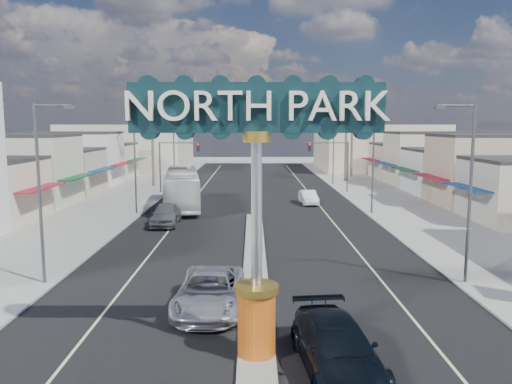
{
  "coord_description": "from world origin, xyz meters",
  "views": [
    {
      "loc": [
        -0.12,
        -14.27,
        7.97
      ],
      "look_at": [
        0.04,
        12.05,
        4.42
      ],
      "focal_mm": 35.0,
      "sensor_mm": 36.0,
      "label": 1
    }
  ],
  "objects_px": {
    "streetlight_l_far": "(175,147)",
    "suv_left": "(210,291)",
    "streetlight_r_mid": "(371,158)",
    "streetlight_l_near": "(42,185)",
    "traffic_signal_right": "(332,157)",
    "car_parked_right": "(308,197)",
    "traffic_signal_left": "(175,157)",
    "palm_right_mid": "(347,106)",
    "palm_left_far": "(151,97)",
    "streetlight_l_mid": "(137,158)",
    "suv_right": "(337,347)",
    "streetlight_r_far": "(332,147)",
    "gateway_sign": "(257,187)",
    "streetlight_r_near": "(467,184)",
    "palm_right_far": "(353,95)",
    "car_parked_left": "(166,214)",
    "city_bus": "(182,188)"
  },
  "relations": [
    {
      "from": "streetlight_r_near",
      "to": "car_parked_right",
      "type": "distance_m",
      "value": 26.51
    },
    {
      "from": "palm_left_far",
      "to": "streetlight_l_mid",
      "type": "bearing_deg",
      "value": -82.69
    },
    {
      "from": "palm_right_mid",
      "to": "streetlight_r_mid",
      "type": "bearing_deg",
      "value": -95.64
    },
    {
      "from": "traffic_signal_left",
      "to": "palm_right_mid",
      "type": "bearing_deg",
      "value": 28.42
    },
    {
      "from": "suv_right",
      "to": "palm_right_far",
      "type": "bearing_deg",
      "value": 72.76
    },
    {
      "from": "streetlight_l_near",
      "to": "palm_right_mid",
      "type": "relative_size",
      "value": 0.74
    },
    {
      "from": "gateway_sign",
      "to": "streetlight_r_far",
      "type": "height_order",
      "value": "gateway_sign"
    },
    {
      "from": "car_parked_right",
      "to": "streetlight_l_far",
      "type": "bearing_deg",
      "value": 130.23
    },
    {
      "from": "gateway_sign",
      "to": "suv_right",
      "type": "xyz_separation_m",
      "value": [
        2.59,
        -0.95,
        -5.1
      ]
    },
    {
      "from": "streetlight_r_mid",
      "to": "streetlight_r_near",
      "type": "bearing_deg",
      "value": -90.0
    },
    {
      "from": "streetlight_r_near",
      "to": "palm_right_far",
      "type": "xyz_separation_m",
      "value": [
        4.57,
        52.0,
        7.32
      ]
    },
    {
      "from": "palm_left_far",
      "to": "palm_right_far",
      "type": "relative_size",
      "value": 0.93
    },
    {
      "from": "streetlight_l_mid",
      "to": "palm_right_far",
      "type": "distance_m",
      "value": 41.53
    },
    {
      "from": "streetlight_l_near",
      "to": "streetlight_l_mid",
      "type": "distance_m",
      "value": 20.0
    },
    {
      "from": "streetlight_r_far",
      "to": "palm_left_far",
      "type": "height_order",
      "value": "palm_left_far"
    },
    {
      "from": "streetlight_r_far",
      "to": "palm_right_mid",
      "type": "bearing_deg",
      "value": 57.31
    },
    {
      "from": "streetlight_r_far",
      "to": "streetlight_l_mid",
      "type": "bearing_deg",
      "value": -133.48
    },
    {
      "from": "palm_right_far",
      "to": "gateway_sign",
      "type": "bearing_deg",
      "value": -104.03
    },
    {
      "from": "streetlight_r_far",
      "to": "city_bus",
      "type": "relative_size",
      "value": 0.67
    },
    {
      "from": "streetlight_r_mid",
      "to": "suv_right",
      "type": "relative_size",
      "value": 1.58
    },
    {
      "from": "gateway_sign",
      "to": "suv_right",
      "type": "relative_size",
      "value": 1.6
    },
    {
      "from": "traffic_signal_right",
      "to": "car_parked_right",
      "type": "height_order",
      "value": "traffic_signal_right"
    },
    {
      "from": "traffic_signal_left",
      "to": "palm_left_far",
      "type": "xyz_separation_m",
      "value": [
        -3.82,
        6.01,
        7.22
      ]
    },
    {
      "from": "streetlight_r_far",
      "to": "palm_left_far",
      "type": "xyz_separation_m",
      "value": [
        -23.43,
        -2.0,
        6.43
      ]
    },
    {
      "from": "suv_right",
      "to": "car_parked_right",
      "type": "xyz_separation_m",
      "value": [
        2.91,
        34.65,
        -0.13
      ]
    },
    {
      "from": "streetlight_l_mid",
      "to": "suv_right",
      "type": "xyz_separation_m",
      "value": [
        13.02,
        -28.97,
        -4.24
      ]
    },
    {
      "from": "streetlight_l_far",
      "to": "palm_right_far",
      "type": "relative_size",
      "value": 0.64
    },
    {
      "from": "palm_left_far",
      "to": "streetlight_l_far",
      "type": "bearing_deg",
      "value": 37.92
    },
    {
      "from": "traffic_signal_left",
      "to": "car_parked_right",
      "type": "height_order",
      "value": "traffic_signal_left"
    },
    {
      "from": "streetlight_l_mid",
      "to": "car_parked_right",
      "type": "height_order",
      "value": "streetlight_l_mid"
    },
    {
      "from": "streetlight_r_near",
      "to": "palm_left_far",
      "type": "xyz_separation_m",
      "value": [
        -23.43,
        40.0,
        6.43
      ]
    },
    {
      "from": "traffic_signal_right",
      "to": "streetlight_r_far",
      "type": "bearing_deg",
      "value": 81.14
    },
    {
      "from": "streetlight_r_mid",
      "to": "streetlight_l_near",
      "type": "bearing_deg",
      "value": -136.21
    },
    {
      "from": "streetlight_l_near",
      "to": "streetlight_r_far",
      "type": "relative_size",
      "value": 1.0
    },
    {
      "from": "streetlight_l_mid",
      "to": "streetlight_r_near",
      "type": "bearing_deg",
      "value": -43.79
    },
    {
      "from": "traffic_signal_right",
      "to": "streetlight_r_mid",
      "type": "relative_size",
      "value": 0.67
    },
    {
      "from": "streetlight_l_far",
      "to": "traffic_signal_left",
      "type": "bearing_deg",
      "value": -81.14
    },
    {
      "from": "streetlight_r_mid",
      "to": "suv_right",
      "type": "distance_m",
      "value": 30.31
    },
    {
      "from": "suv_left",
      "to": "city_bus",
      "type": "distance_m",
      "value": 27.63
    },
    {
      "from": "streetlight_r_mid",
      "to": "traffic_signal_right",
      "type": "bearing_deg",
      "value": 95.1
    },
    {
      "from": "traffic_signal_left",
      "to": "palm_right_mid",
      "type": "height_order",
      "value": "palm_right_mid"
    },
    {
      "from": "gateway_sign",
      "to": "suv_left",
      "type": "height_order",
      "value": "gateway_sign"
    },
    {
      "from": "streetlight_l_near",
      "to": "palm_right_mid",
      "type": "bearing_deg",
      "value": 63.01
    },
    {
      "from": "traffic_signal_left",
      "to": "suv_left",
      "type": "height_order",
      "value": "traffic_signal_left"
    },
    {
      "from": "traffic_signal_left",
      "to": "suv_left",
      "type": "distance_m",
      "value": 38.28
    },
    {
      "from": "streetlight_l_mid",
      "to": "palm_right_mid",
      "type": "height_order",
      "value": "palm_right_mid"
    },
    {
      "from": "streetlight_l_near",
      "to": "streetlight_r_near",
      "type": "bearing_deg",
      "value": 0.0
    },
    {
      "from": "car_parked_left",
      "to": "car_parked_right",
      "type": "bearing_deg",
      "value": 39.5
    },
    {
      "from": "streetlight_l_far",
      "to": "suv_left",
      "type": "height_order",
      "value": "streetlight_l_far"
    },
    {
      "from": "streetlight_l_mid",
      "to": "palm_left_far",
      "type": "distance_m",
      "value": 21.16
    }
  ]
}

